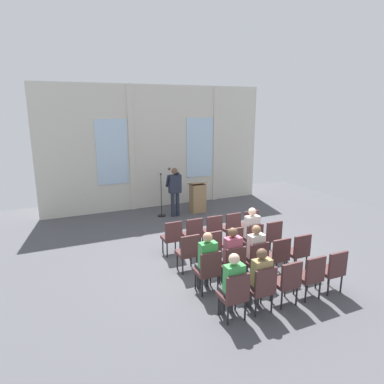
% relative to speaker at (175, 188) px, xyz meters
% --- Properties ---
extents(ground_plane, '(14.85, 14.85, 0.00)m').
position_rel_speaker_xyz_m(ground_plane, '(-0.10, -4.23, -1.01)').
color(ground_plane, '#4C4C51').
extents(rear_partition, '(8.67, 0.14, 4.58)m').
position_rel_speaker_xyz_m(rear_partition, '(-0.07, 1.48, 1.27)').
color(rear_partition, beige).
rests_on(rear_partition, ground).
extents(speaker, '(0.51, 0.69, 1.74)m').
position_rel_speaker_xyz_m(speaker, '(0.00, 0.00, 0.00)').
color(speaker, '#232838').
rests_on(speaker, ground).
extents(mic_stand, '(0.28, 0.28, 1.55)m').
position_rel_speaker_xyz_m(mic_stand, '(-0.44, 0.18, -0.68)').
color(mic_stand, black).
rests_on(mic_stand, ground).
extents(lectern, '(0.60, 0.48, 1.16)m').
position_rel_speaker_xyz_m(lectern, '(0.94, 0.10, -0.46)').
color(lectern, '#93724C').
rests_on(lectern, ground).
extents(chair_r0_c0, '(0.46, 0.44, 0.94)m').
position_rel_speaker_xyz_m(chair_r0_c0, '(-1.28, -3.07, -0.48)').
color(chair_r0_c0, black).
rests_on(chair_r0_c0, ground).
extents(chair_r0_c1, '(0.46, 0.44, 0.94)m').
position_rel_speaker_xyz_m(chair_r0_c1, '(-0.69, -3.07, -0.48)').
color(chair_r0_c1, black).
rests_on(chair_r0_c1, ground).
extents(chair_r0_c2, '(0.46, 0.44, 0.94)m').
position_rel_speaker_xyz_m(chair_r0_c2, '(-0.10, -3.07, -0.48)').
color(chair_r0_c2, black).
rests_on(chair_r0_c2, ground).
extents(chair_r0_c3, '(0.46, 0.44, 0.94)m').
position_rel_speaker_xyz_m(chair_r0_c3, '(0.49, -3.07, -0.48)').
color(chair_r0_c3, black).
rests_on(chair_r0_c3, ground).
extents(chair_r0_c4, '(0.46, 0.44, 0.94)m').
position_rel_speaker_xyz_m(chair_r0_c4, '(1.08, -3.07, -0.48)').
color(chair_r0_c4, black).
rests_on(chair_r0_c4, ground).
extents(chair_r1_c0, '(0.46, 0.44, 0.94)m').
position_rel_speaker_xyz_m(chair_r1_c0, '(-1.28, -4.11, -0.48)').
color(chair_r1_c0, black).
rests_on(chair_r1_c0, ground).
extents(chair_r1_c1, '(0.46, 0.44, 0.94)m').
position_rel_speaker_xyz_m(chair_r1_c1, '(-0.69, -4.11, -0.48)').
color(chair_r1_c1, black).
rests_on(chair_r1_c1, ground).
extents(chair_r1_c2, '(0.46, 0.44, 0.94)m').
position_rel_speaker_xyz_m(chair_r1_c2, '(-0.10, -4.11, -0.48)').
color(chair_r1_c2, black).
rests_on(chair_r1_c2, ground).
extents(chair_r1_c3, '(0.46, 0.44, 0.94)m').
position_rel_speaker_xyz_m(chair_r1_c3, '(0.49, -4.11, -0.48)').
color(chair_r1_c3, black).
rests_on(chair_r1_c3, ground).
extents(audience_r1_c3, '(0.36, 0.39, 1.34)m').
position_rel_speaker_xyz_m(audience_r1_c3, '(0.49, -4.03, -0.27)').
color(audience_r1_c3, '#2D2D33').
rests_on(audience_r1_c3, ground).
extents(chair_r1_c4, '(0.46, 0.44, 0.94)m').
position_rel_speaker_xyz_m(chair_r1_c4, '(1.08, -4.11, -0.48)').
color(chair_r1_c4, black).
rests_on(chair_r1_c4, ground).
extents(chair_r2_c0, '(0.46, 0.44, 0.94)m').
position_rel_speaker_xyz_m(chair_r2_c0, '(-1.28, -5.15, -0.48)').
color(chair_r2_c0, black).
rests_on(chair_r2_c0, ground).
extents(audience_r2_c0, '(0.36, 0.39, 1.32)m').
position_rel_speaker_xyz_m(audience_r2_c0, '(-1.28, -5.07, -0.28)').
color(audience_r2_c0, '#2D2D33').
rests_on(audience_r2_c0, ground).
extents(chair_r2_c1, '(0.46, 0.44, 0.94)m').
position_rel_speaker_xyz_m(chair_r2_c1, '(-0.69, -5.15, -0.48)').
color(chair_r2_c1, black).
rests_on(chair_r2_c1, ground).
extents(audience_r2_c1, '(0.36, 0.39, 1.33)m').
position_rel_speaker_xyz_m(audience_r2_c1, '(-0.69, -5.07, -0.27)').
color(audience_r2_c1, '#2D2D33').
rests_on(audience_r2_c1, ground).
extents(chair_r2_c2, '(0.46, 0.44, 0.94)m').
position_rel_speaker_xyz_m(chair_r2_c2, '(-0.10, -5.15, -0.48)').
color(chair_r2_c2, black).
rests_on(chair_r2_c2, ground).
extents(audience_r2_c2, '(0.36, 0.39, 1.30)m').
position_rel_speaker_xyz_m(audience_r2_c2, '(-0.10, -5.07, -0.29)').
color(audience_r2_c2, '#2D2D33').
rests_on(audience_r2_c2, ground).
extents(chair_r2_c3, '(0.46, 0.44, 0.94)m').
position_rel_speaker_xyz_m(chair_r2_c3, '(0.49, -5.15, -0.48)').
color(chair_r2_c3, black).
rests_on(chair_r2_c3, ground).
extents(chair_r2_c4, '(0.46, 0.44, 0.94)m').
position_rel_speaker_xyz_m(chair_r2_c4, '(1.08, -5.15, -0.48)').
color(chair_r2_c4, black).
rests_on(chair_r2_c4, ground).
extents(chair_r3_c0, '(0.46, 0.44, 0.94)m').
position_rel_speaker_xyz_m(chair_r3_c0, '(-1.28, -6.19, -0.48)').
color(chair_r3_c0, black).
rests_on(chair_r3_c0, ground).
extents(audience_r3_c0, '(0.36, 0.39, 1.28)m').
position_rel_speaker_xyz_m(audience_r3_c0, '(-1.28, -6.11, -0.30)').
color(audience_r3_c0, '#2D2D33').
rests_on(audience_r3_c0, ground).
extents(chair_r3_c1, '(0.46, 0.44, 0.94)m').
position_rel_speaker_xyz_m(chair_r3_c1, '(-0.69, -6.19, -0.48)').
color(chair_r3_c1, black).
rests_on(chair_r3_c1, ground).
extents(audience_r3_c1, '(0.36, 0.39, 1.27)m').
position_rel_speaker_xyz_m(audience_r3_c1, '(-0.69, -6.10, -0.30)').
color(audience_r3_c1, '#2D2D33').
rests_on(audience_r3_c1, ground).
extents(chair_r3_c2, '(0.46, 0.44, 0.94)m').
position_rel_speaker_xyz_m(chair_r3_c2, '(-0.10, -6.19, -0.48)').
color(chair_r3_c2, black).
rests_on(chair_r3_c2, ground).
extents(chair_r3_c3, '(0.46, 0.44, 0.94)m').
position_rel_speaker_xyz_m(chair_r3_c3, '(0.49, -6.19, -0.48)').
color(chair_r3_c3, black).
rests_on(chair_r3_c3, ground).
extents(chair_r3_c4, '(0.46, 0.44, 0.94)m').
position_rel_speaker_xyz_m(chair_r3_c4, '(1.08, -6.19, -0.48)').
color(chair_r3_c4, black).
rests_on(chair_r3_c4, ground).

